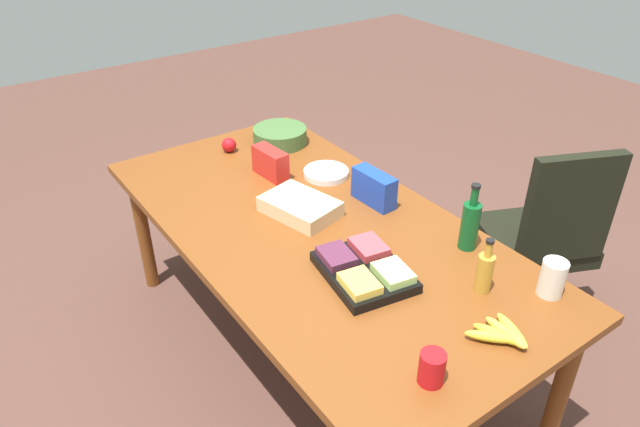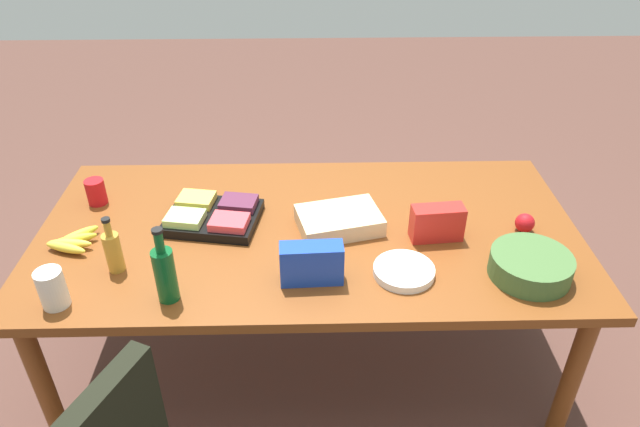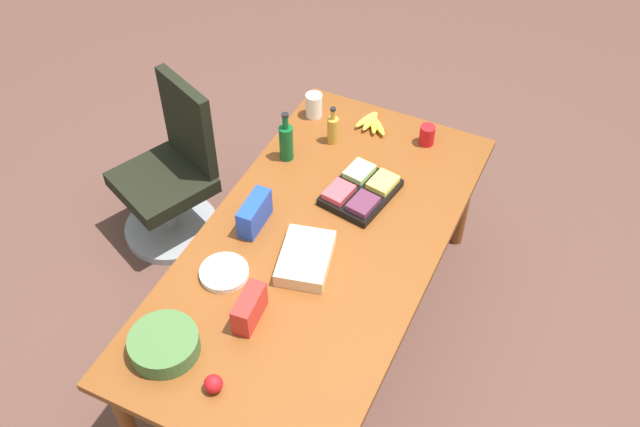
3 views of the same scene
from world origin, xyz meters
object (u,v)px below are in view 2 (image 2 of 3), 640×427
wine_bottle (166,273)px  chip_bag_red (438,223)px  sheet_cake (340,220)px  dressing_bottle (114,250)px  red_solo_cup (97,192)px  paper_plate_stack (405,271)px  chip_bag_blue (312,263)px  fruit_platter (214,215)px  conference_table (309,242)px  apple_red (525,223)px  mayo_jar (53,289)px  banana_bunch (72,241)px  salad_bowl (531,266)px

wine_bottle → chip_bag_red: (0.97, 0.33, -0.04)m
sheet_cake → dressing_bottle: 0.86m
red_solo_cup → dressing_bottle: dressing_bottle is taller
paper_plate_stack → chip_bag_blue: (-0.33, -0.02, 0.06)m
chip_bag_blue → sheet_cake: (0.11, 0.33, -0.04)m
fruit_platter → dressing_bottle: bearing=-136.4°
chip_bag_red → sheet_cake: (-0.37, 0.08, -0.04)m
conference_table → chip_bag_blue: bearing=-88.4°
conference_table → dressing_bottle: size_ratio=9.67×
chip_bag_blue → fruit_platter: bearing=136.5°
apple_red → dressing_bottle: 1.56m
conference_table → mayo_jar: 0.96m
red_solo_cup → paper_plate_stack: bearing=-22.4°
banana_bunch → mayo_jar: bearing=-80.7°
paper_plate_stack → mayo_jar: (-1.19, -0.13, 0.05)m
red_solo_cup → wine_bottle: 0.75m
apple_red → salad_bowl: salad_bowl is taller
wine_bottle → mayo_jar: bearing=-176.5°
banana_bunch → chip_bag_blue: bearing=-13.5°
chip_bag_red → red_solo_cup: bearing=168.3°
wine_bottle → chip_bag_red: 1.03m
red_solo_cup → paper_plate_stack: red_solo_cup is taller
fruit_platter → salad_bowl: (1.17, -0.36, 0.01)m
conference_table → banana_bunch: 0.91m
conference_table → red_solo_cup: bearing=166.8°
conference_table → salad_bowl: 0.85m
banana_bunch → wine_bottle: size_ratio=0.67×
paper_plate_stack → mayo_jar: bearing=-173.8°
wine_bottle → chip_bag_blue: bearing=9.6°
sheet_cake → dressing_bottle: (-0.82, -0.25, 0.05)m
wine_bottle → chip_bag_red: wine_bottle is taller
apple_red → sheet_cake: size_ratio=0.24×
conference_table → apple_red: size_ratio=28.26×
conference_table → apple_red: apple_red is taller
red_solo_cup → paper_plate_stack: (1.23, -0.51, -0.04)m
salad_bowl → chip_bag_red: bearing=141.0°
paper_plate_stack → salad_bowl: 0.45m
chip_bag_red → fruit_platter: size_ratio=0.50×
apple_red → chip_bag_red: size_ratio=0.38×
sheet_cake → dressing_bottle: bearing=-163.2°
conference_table → paper_plate_stack: 0.46m
chip_bag_red → wine_bottle: bearing=-161.4°
banana_bunch → apple_red: size_ratio=2.54×
chip_bag_blue → salad_bowl: (0.78, 0.01, -0.03)m
apple_red → fruit_platter: apple_red is taller
banana_bunch → sheet_cake: bearing=5.9°
chip_bag_red → fruit_platter: 0.89m
fruit_platter → salad_bowl: bearing=-17.3°
fruit_platter → mayo_jar: (-0.46, -0.48, 0.04)m
banana_bunch → chip_bag_blue: chip_bag_blue is taller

